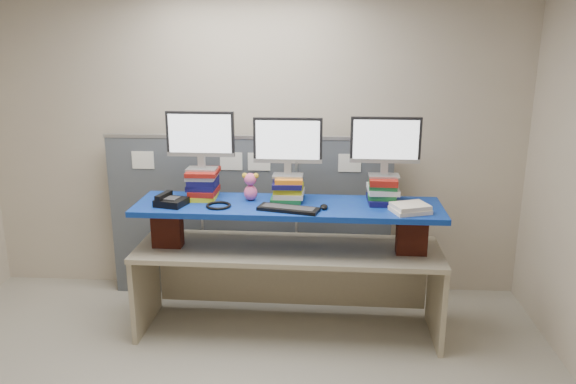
# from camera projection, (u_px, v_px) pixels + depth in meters

# --- Properties ---
(room) EXTENTS (5.00, 4.00, 2.80)m
(room) POSITION_uv_depth(u_px,v_px,m) (207.00, 210.00, 3.27)
(room) COLOR beige
(room) RESTS_ON ground
(cubicle_partition) EXTENTS (2.60, 0.06, 1.53)m
(cubicle_partition) POSITION_uv_depth(u_px,v_px,m) (249.00, 217.00, 5.15)
(cubicle_partition) COLOR #454B52
(cubicle_partition) RESTS_ON ground
(desk) EXTENTS (2.45, 0.75, 0.74)m
(desk) POSITION_uv_depth(u_px,v_px,m) (288.00, 265.00, 4.53)
(desk) COLOR tan
(desk) RESTS_ON ground
(brick_pier_left) EXTENTS (0.24, 0.13, 0.32)m
(brick_pier_left) POSITION_uv_depth(u_px,v_px,m) (167.00, 228.00, 4.48)
(brick_pier_left) COLOR maroon
(brick_pier_left) RESTS_ON desk
(brick_pier_right) EXTENTS (0.24, 0.13, 0.32)m
(brick_pier_right) POSITION_uv_depth(u_px,v_px,m) (412.00, 234.00, 4.33)
(brick_pier_right) COLOR maroon
(brick_pier_right) RESTS_ON desk
(blue_board) EXTENTS (2.41, 0.64, 0.04)m
(blue_board) POSITION_uv_depth(u_px,v_px,m) (288.00, 207.00, 4.40)
(blue_board) COLOR #0C1998
(blue_board) RESTS_ON brick_pier_left
(book_stack_left) EXTENTS (0.25, 0.30, 0.23)m
(book_stack_left) POSITION_uv_depth(u_px,v_px,m) (203.00, 184.00, 4.54)
(book_stack_left) COLOR yellow
(book_stack_left) RESTS_ON blue_board
(book_stack_center) EXTENTS (0.26, 0.30, 0.19)m
(book_stack_center) POSITION_uv_depth(u_px,v_px,m) (288.00, 189.00, 4.49)
(book_stack_center) COLOR #1C6A2F
(book_stack_center) RESTS_ON blue_board
(book_stack_right) EXTENTS (0.24, 0.32, 0.21)m
(book_stack_right) POSITION_uv_depth(u_px,v_px,m) (382.00, 190.00, 4.43)
(book_stack_right) COLOR #13114A
(book_stack_right) RESTS_ON blue_board
(monitor_left) EXTENTS (0.54, 0.16, 0.47)m
(monitor_left) POSITION_uv_depth(u_px,v_px,m) (200.00, 137.00, 4.43)
(monitor_left) COLOR #AEAEB3
(monitor_left) RESTS_ON book_stack_left
(monitor_center) EXTENTS (0.54, 0.16, 0.47)m
(monitor_center) POSITION_uv_depth(u_px,v_px,m) (288.00, 144.00, 4.39)
(monitor_center) COLOR #AEAEB3
(monitor_center) RESTS_ON book_stack_center
(monitor_right) EXTENTS (0.54, 0.16, 0.47)m
(monitor_right) POSITION_uv_depth(u_px,v_px,m) (385.00, 143.00, 4.32)
(monitor_right) COLOR #AEAEB3
(monitor_right) RESTS_ON book_stack_right
(keyboard) EXTENTS (0.49, 0.27, 0.03)m
(keyboard) POSITION_uv_depth(u_px,v_px,m) (288.00, 209.00, 4.24)
(keyboard) COLOR black
(keyboard) RESTS_ON blue_board
(mouse) EXTENTS (0.07, 0.11, 0.03)m
(mouse) POSITION_uv_depth(u_px,v_px,m) (324.00, 207.00, 4.28)
(mouse) COLOR black
(mouse) RESTS_ON blue_board
(desk_phone) EXTENTS (0.26, 0.25, 0.09)m
(desk_phone) POSITION_uv_depth(u_px,v_px,m) (170.00, 201.00, 4.36)
(desk_phone) COLOR black
(desk_phone) RESTS_ON blue_board
(headset) EXTENTS (0.24, 0.24, 0.02)m
(headset) POSITION_uv_depth(u_px,v_px,m) (219.00, 206.00, 4.33)
(headset) COLOR black
(headset) RESTS_ON blue_board
(plush_toy) EXTENTS (0.13, 0.10, 0.23)m
(plush_toy) POSITION_uv_depth(u_px,v_px,m) (251.00, 186.00, 4.47)
(plush_toy) COLOR pink
(plush_toy) RESTS_ON blue_board
(binder_stack) EXTENTS (0.32, 0.29, 0.06)m
(binder_stack) POSITION_uv_depth(u_px,v_px,m) (410.00, 208.00, 4.19)
(binder_stack) COLOR white
(binder_stack) RESTS_ON blue_board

